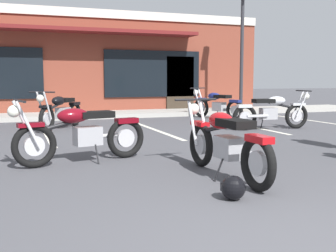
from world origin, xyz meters
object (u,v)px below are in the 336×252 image
object	(u,v)px
motorcycle_green_cafe_racer	(272,111)
helmet_on_pavement	(233,188)
motorcycle_black_cruiser	(61,111)
parking_lot_lamp_post	(244,27)
motorcycle_foreground_classic	(225,141)
motorcycle_blue_standard	(217,104)
motorcycle_silver_naked	(81,132)

from	to	relation	value
motorcycle_green_cafe_racer	helmet_on_pavement	xyz separation A→B (m)	(-3.89, -5.03, -0.33)
motorcycle_black_cruiser	parking_lot_lamp_post	xyz separation A→B (m)	(6.30, 1.85, 2.54)
motorcycle_foreground_classic	motorcycle_black_cruiser	world-z (taller)	same
motorcycle_blue_standard	helmet_on_pavement	size ratio (longest dim) A/B	7.82
motorcycle_blue_standard	motorcycle_green_cafe_racer	size ratio (longest dim) A/B	0.96
motorcycle_green_cafe_racer	parking_lot_lamp_post	size ratio (longest dim) A/B	0.46
helmet_on_pavement	parking_lot_lamp_post	xyz separation A→B (m)	(5.25, 8.79, 2.87)
motorcycle_black_cruiser	parking_lot_lamp_post	world-z (taller)	parking_lot_lamp_post
motorcycle_green_cafe_racer	motorcycle_black_cruiser	bearing A→B (deg)	158.91
motorcycle_silver_naked	helmet_on_pavement	world-z (taller)	motorcycle_silver_naked
motorcycle_blue_standard	parking_lot_lamp_post	bearing A→B (deg)	31.19
motorcycle_foreground_classic	motorcycle_silver_naked	world-z (taller)	same
helmet_on_pavement	parking_lot_lamp_post	size ratio (longest dim) A/B	0.06
motorcycle_blue_standard	helmet_on_pavement	world-z (taller)	motorcycle_blue_standard
motorcycle_green_cafe_racer	helmet_on_pavement	distance (m)	6.37
motorcycle_foreground_classic	parking_lot_lamp_post	bearing A→B (deg)	58.27
motorcycle_black_cruiser	motorcycle_blue_standard	bearing A→B (deg)	11.37
motorcycle_blue_standard	motorcycle_silver_naked	bearing A→B (deg)	-132.77
motorcycle_foreground_classic	motorcycle_blue_standard	xyz separation A→B (m)	(3.42, 6.98, 0.00)
motorcycle_silver_naked	helmet_on_pavement	distance (m)	2.79
motorcycle_silver_naked	helmet_on_pavement	xyz separation A→B (m)	(1.20, -2.50, -0.33)
motorcycle_green_cafe_racer	parking_lot_lamp_post	xyz separation A→B (m)	(1.36, 3.75, 2.54)
motorcycle_black_cruiser	parking_lot_lamp_post	distance (m)	7.04
motorcycle_green_cafe_racer	helmet_on_pavement	size ratio (longest dim) A/B	8.11
motorcycle_silver_naked	motorcycle_green_cafe_racer	size ratio (longest dim) A/B	0.99
motorcycle_green_cafe_racer	parking_lot_lamp_post	bearing A→B (deg)	70.12
motorcycle_black_cruiser	motorcycle_green_cafe_racer	distance (m)	5.30
motorcycle_silver_naked	parking_lot_lamp_post	world-z (taller)	parking_lot_lamp_post
motorcycle_silver_naked	motorcycle_green_cafe_racer	bearing A→B (deg)	26.48
motorcycle_green_cafe_racer	motorcycle_foreground_classic	bearing A→B (deg)	-130.50
motorcycle_foreground_classic	helmet_on_pavement	distance (m)	1.08
motorcycle_black_cruiser	motorcycle_silver_naked	world-z (taller)	same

